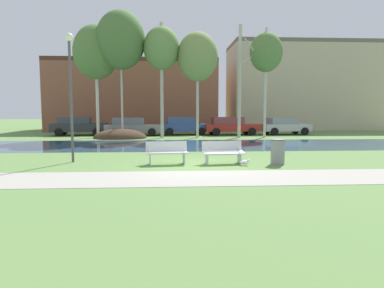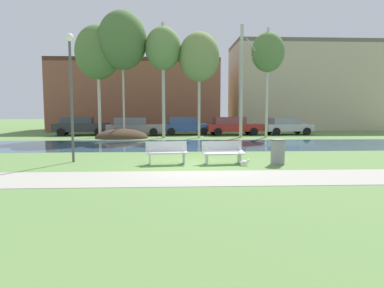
# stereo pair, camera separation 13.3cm
# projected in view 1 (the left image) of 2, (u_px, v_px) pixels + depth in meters

# --- Properties ---
(ground_plane) EXTENTS (120.00, 120.00, 0.00)m
(ground_plane) POSITION_uv_depth(u_px,v_px,m) (186.00, 142.00, 22.70)
(ground_plane) COLOR #5B7F42
(paved_path_strip) EXTENTS (60.00, 2.42, 0.01)m
(paved_path_strip) POSITION_uv_depth(u_px,v_px,m) (202.00, 178.00, 10.49)
(paved_path_strip) COLOR #9E998E
(paved_path_strip) RESTS_ON ground
(river_band) EXTENTS (80.00, 6.73, 0.01)m
(river_band) POSITION_uv_depth(u_px,v_px,m) (187.00, 145.00, 20.49)
(river_band) COLOR #33516B
(river_band) RESTS_ON ground
(soil_mound) EXTENTS (3.93, 3.01, 1.40)m
(soil_mound) POSITION_uv_depth(u_px,v_px,m) (120.00, 138.00, 25.48)
(soil_mound) COLOR #423021
(soil_mound) RESTS_ON ground
(bench_left) EXTENTS (1.65, 0.74, 0.87)m
(bench_left) POSITION_uv_depth(u_px,v_px,m) (167.00, 152.00, 13.17)
(bench_left) COLOR silver
(bench_left) RESTS_ON ground
(bench_right) EXTENTS (1.65, 0.74, 0.87)m
(bench_right) POSITION_uv_depth(u_px,v_px,m) (223.00, 152.00, 13.29)
(bench_right) COLOR silver
(bench_right) RESTS_ON ground
(trash_bin) EXTENTS (0.55, 0.55, 0.97)m
(trash_bin) POSITION_uv_depth(u_px,v_px,m) (278.00, 151.00, 13.13)
(trash_bin) COLOR gray
(trash_bin) RESTS_ON ground
(seagull) EXTENTS (0.41, 0.15, 0.25)m
(seagull) POSITION_uv_depth(u_px,v_px,m) (245.00, 162.00, 12.84)
(seagull) COLOR white
(seagull) RESTS_ON ground
(streetlamp) EXTENTS (0.32, 0.32, 5.05)m
(streetlamp) POSITION_uv_depth(u_px,v_px,m) (70.00, 76.00, 13.40)
(streetlamp) COLOR #4C4C51
(streetlamp) RESTS_ON ground
(birch_far_left) EXTENTS (3.38, 3.38, 8.43)m
(birch_far_left) POSITION_uv_depth(u_px,v_px,m) (96.00, 52.00, 25.64)
(birch_far_left) COLOR beige
(birch_far_left) RESTS_ON ground
(birch_left) EXTENTS (3.58, 3.58, 9.34)m
(birch_left) POSITION_uv_depth(u_px,v_px,m) (121.00, 40.00, 25.09)
(birch_left) COLOR #BCB7A8
(birch_left) RESTS_ON ground
(birch_center_left) EXTENTS (2.63, 2.63, 8.46)m
(birch_center_left) POSITION_uv_depth(u_px,v_px,m) (161.00, 49.00, 25.11)
(birch_center_left) COLOR #BCB7A8
(birch_center_left) RESTS_ON ground
(birch_center) EXTENTS (3.02, 3.02, 7.83)m
(birch_center) POSITION_uv_depth(u_px,v_px,m) (198.00, 57.00, 25.36)
(birch_center) COLOR #BCB7A8
(birch_center) RESTS_ON ground
(birch_center_right) EXTENTS (1.45, 2.24, 8.40)m
(birch_center_right) POSITION_uv_depth(u_px,v_px,m) (240.00, 81.00, 25.80)
(birch_center_right) COLOR #BCB7A8
(birch_center_right) RESTS_ON ground
(birch_right) EXTENTS (2.46, 2.46, 8.23)m
(birch_right) POSITION_uv_depth(u_px,v_px,m) (266.00, 53.00, 25.80)
(birch_right) COLOR beige
(birch_right) RESTS_ON ground
(parked_van_nearest_dark) EXTENTS (4.59, 2.36, 1.51)m
(parked_van_nearest_dark) POSITION_uv_depth(u_px,v_px,m) (78.00, 126.00, 28.38)
(parked_van_nearest_dark) COLOR #282B30
(parked_van_nearest_dark) RESTS_ON ground
(parked_sedan_second_grey) EXTENTS (4.65, 2.28, 1.45)m
(parked_sedan_second_grey) POSITION_uv_depth(u_px,v_px,m) (132.00, 126.00, 28.02)
(parked_sedan_second_grey) COLOR slate
(parked_sedan_second_grey) RESTS_ON ground
(parked_hatch_third_blue) EXTENTS (4.17, 2.23, 1.52)m
(parked_hatch_third_blue) POSITION_uv_depth(u_px,v_px,m) (183.00, 125.00, 28.91)
(parked_hatch_third_blue) COLOR #2D4793
(parked_hatch_third_blue) RESTS_ON ground
(parked_wagon_fourth_red) EXTENTS (4.71, 2.27, 1.51)m
(parked_wagon_fourth_red) POSITION_uv_depth(u_px,v_px,m) (230.00, 126.00, 28.80)
(parked_wagon_fourth_red) COLOR maroon
(parked_wagon_fourth_red) RESTS_ON ground
(parked_suv_fifth_silver) EXTENTS (4.17, 2.27, 1.41)m
(parked_suv_fifth_silver) POSITION_uv_depth(u_px,v_px,m) (284.00, 126.00, 29.21)
(parked_suv_fifth_silver) COLOR #B2B5BC
(parked_suv_fifth_silver) RESTS_ON ground
(building_brick_low) EXTENTS (16.65, 9.14, 7.07)m
(building_brick_low) POSITION_uv_depth(u_px,v_px,m) (136.00, 97.00, 36.87)
(building_brick_low) COLOR brown
(building_brick_low) RESTS_ON ground
(building_beige_block) EXTENTS (16.11, 6.86, 9.26)m
(building_beige_block) POSITION_uv_depth(u_px,v_px,m) (303.00, 87.00, 37.90)
(building_beige_block) COLOR #BCAD8E
(building_beige_block) RESTS_ON ground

